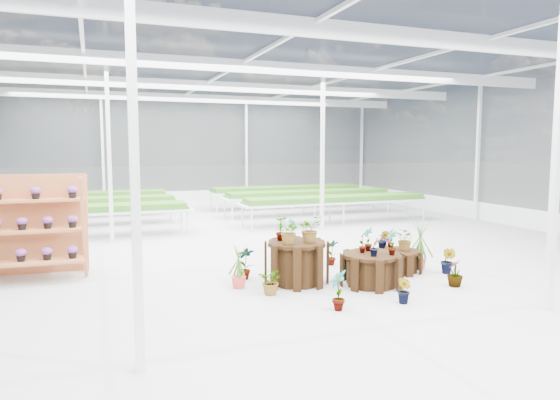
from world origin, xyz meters
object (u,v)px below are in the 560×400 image
object	(u,v)px
plinth_mid	(372,269)
plinth_tall	(297,262)
shelf_rack	(36,227)
plinth_low	(397,261)

from	to	relation	value
plinth_mid	plinth_tall	bearing A→B (deg)	153.43
plinth_mid	shelf_rack	size ratio (longest dim) A/B	0.56
plinth_mid	plinth_low	distance (m)	1.22
plinth_low	shelf_rack	distance (m)	6.95
plinth_low	shelf_rack	world-z (taller)	shelf_rack
plinth_mid	plinth_low	bearing A→B (deg)	34.99
plinth_mid	shelf_rack	world-z (taller)	shelf_rack
plinth_tall	shelf_rack	bearing A→B (deg)	155.22
plinth_tall	shelf_rack	distance (m)	4.92
shelf_rack	plinth_tall	bearing A→B (deg)	-21.58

